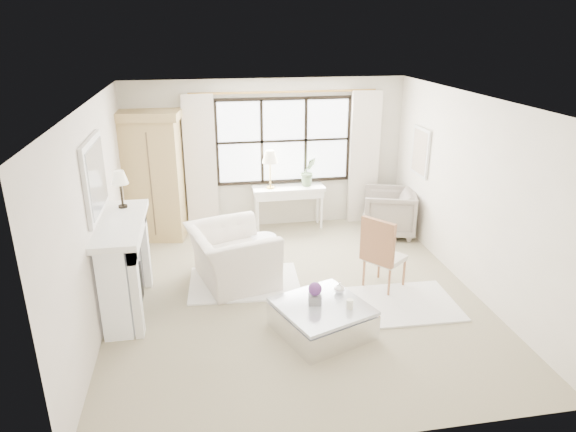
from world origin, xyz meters
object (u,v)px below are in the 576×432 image
console_table (289,207)px  coffee_table (322,319)px  armoire (152,175)px  club_armchair (232,256)px

console_table → coffee_table: bearing=-94.0°
armoire → console_table: bearing=9.6°
console_table → coffee_table: size_ratio=1.01×
armoire → coffee_table: armoire is taller
armoire → console_table: 2.50m
console_table → club_armchair: club_armchair is taller
armoire → club_armchair: 2.39m
coffee_table → console_table: bearing=65.7°
armoire → console_table: size_ratio=1.72×
club_armchair → coffee_table: bearing=-161.6°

